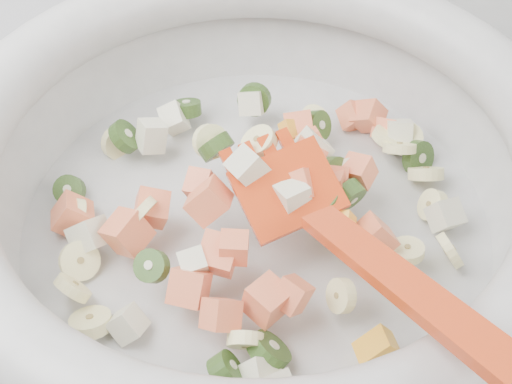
% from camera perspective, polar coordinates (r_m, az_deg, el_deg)
% --- Properties ---
extents(mixing_bowl, '(0.45, 0.43, 0.16)m').
position_cam_1_polar(mixing_bowl, '(0.49, 0.03, 1.25)').
color(mixing_bowl, silver).
rests_on(mixing_bowl, counter).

